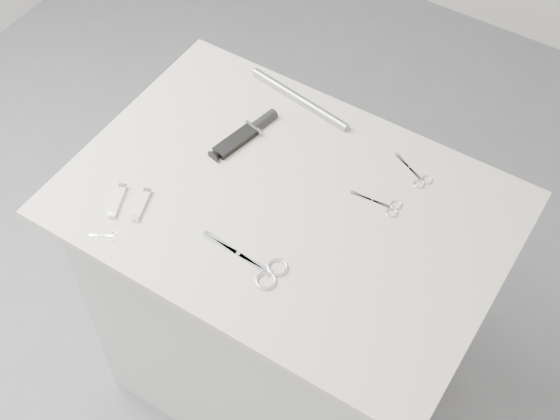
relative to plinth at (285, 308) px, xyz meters
The scene contains 11 objects.
ground 0.46m from the plinth, ahead, with size 4.00×4.00×0.01m, color gray.
plinth is the anchor object (origin of this frame).
display_board 0.46m from the plinth, ahead, with size 1.00×0.70×0.02m, color beige.
large_shears 0.51m from the plinth, 75.85° to the right, with size 0.20×0.09×0.01m.
embroidery_scissors_a 0.52m from the plinth, 29.77° to the left, with size 0.12×0.05×0.00m.
embroidery_scissors_b 0.57m from the plinth, 46.68° to the left, with size 0.11×0.07×0.00m.
tiny_scissors 0.62m from the plinth, 134.04° to the right, with size 0.06×0.04×0.00m.
sheathed_knife 0.53m from the plinth, 145.84° to the left, with size 0.07×0.19×0.02m.
pocket_knife_a 0.58m from the plinth, 145.58° to the right, with size 0.05×0.09×0.01m.
pocket_knife_b 0.61m from the plinth, 147.59° to the right, with size 0.05×0.09×0.01m.
metal_rail 0.58m from the plinth, 116.39° to the left, with size 0.02×0.02×0.30m, color #95989E.
Camera 1 is at (0.57, -0.93, 2.31)m, focal length 50.00 mm.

